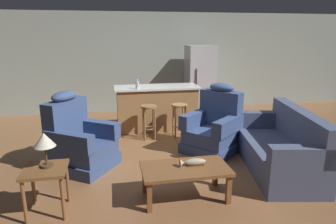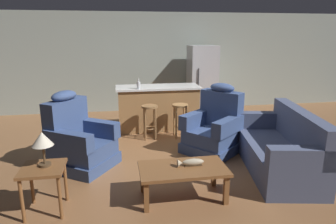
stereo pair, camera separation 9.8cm
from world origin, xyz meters
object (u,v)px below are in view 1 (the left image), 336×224
(bottle_tall_green, at_px, (137,85))
(bar_stool_left, at_px, (149,116))
(couch, at_px, (281,149))
(table_lamp, at_px, (44,141))
(coffee_table, at_px, (185,171))
(recliner_near_island, at_px, (214,128))
(fish_figurine, at_px, (193,162))
(kitchen_island, at_px, (157,108))
(recliner_near_lamp, at_px, (79,141))
(refrigerator, at_px, (200,80))
(end_table, at_px, (46,176))
(bar_stool_right, at_px, (179,114))

(bottle_tall_green, bearing_deg, bar_stool_left, -63.86)
(bottle_tall_green, bearing_deg, couch, -47.23)
(table_lamp, bearing_deg, coffee_table, -0.60)
(recliner_near_island, xyz_separation_m, bar_stool_left, (-1.06, 0.84, 0.05))
(coffee_table, relative_size, fish_figurine, 3.24)
(kitchen_island, height_order, bottle_tall_green, bottle_tall_green)
(recliner_near_lamp, relative_size, kitchen_island, 0.67)
(table_lamp, height_order, kitchen_island, table_lamp)
(recliner_near_island, xyz_separation_m, refrigerator, (0.53, 2.67, 0.46))
(coffee_table, distance_m, kitchen_island, 2.95)
(couch, height_order, end_table, couch)
(fish_figurine, xyz_separation_m, recliner_near_lamp, (-1.50, 1.17, -0.04))
(recliner_near_island, height_order, table_lamp, recliner_near_island)
(end_table, distance_m, table_lamp, 0.41)
(end_table, height_order, refrigerator, refrigerator)
(refrigerator, bearing_deg, fish_figurine, -107.78)
(couch, distance_m, end_table, 3.35)
(coffee_table, xyz_separation_m, kitchen_island, (0.09, 2.94, 0.11))
(bottle_tall_green, bearing_deg, end_table, -115.94)
(bar_stool_right, bearing_deg, end_table, -132.11)
(bar_stool_right, distance_m, refrigerator, 2.11)
(coffee_table, relative_size, table_lamp, 2.68)
(refrigerator, bearing_deg, couch, -86.45)
(recliner_near_island, bearing_deg, fish_figurine, 20.99)
(fish_figurine, bearing_deg, table_lamp, -179.47)
(kitchen_island, xyz_separation_m, refrigerator, (1.33, 1.20, 0.40))
(bar_stool_left, bearing_deg, fish_figurine, -83.33)
(coffee_table, xyz_separation_m, fish_figurine, (0.10, 0.03, 0.10))
(couch, xyz_separation_m, end_table, (-3.30, -0.55, 0.12))
(couch, xyz_separation_m, bar_stool_right, (-1.19, 1.78, 0.13))
(recliner_near_island, relative_size, end_table, 2.14)
(bar_stool_right, xyz_separation_m, bottle_tall_green, (-0.80, 0.37, 0.56))
(table_lamp, bearing_deg, bar_stool_left, 57.37)
(end_table, xyz_separation_m, table_lamp, (0.02, 0.04, 0.41))
(refrigerator, bearing_deg, recliner_near_lamp, -133.84)
(recliner_near_lamp, distance_m, bar_stool_left, 1.66)
(table_lamp, relative_size, bar_stool_left, 0.60)
(coffee_table, relative_size, refrigerator, 0.62)
(bar_stool_left, relative_size, refrigerator, 0.39)
(bar_stool_right, bearing_deg, fish_figurine, -98.71)
(recliner_near_lamp, height_order, end_table, recliner_near_lamp)
(end_table, height_order, table_lamp, table_lamp)
(table_lamp, distance_m, bar_stool_right, 3.13)
(fish_figurine, relative_size, end_table, 0.61)
(bar_stool_left, distance_m, bar_stool_right, 0.62)
(recliner_near_island, bearing_deg, recliner_near_lamp, -33.59)
(fish_figurine, height_order, bottle_tall_green, bottle_tall_green)
(coffee_table, height_order, refrigerator, refrigerator)
(coffee_table, height_order, bottle_tall_green, bottle_tall_green)
(kitchen_island, relative_size, bar_stool_right, 2.65)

